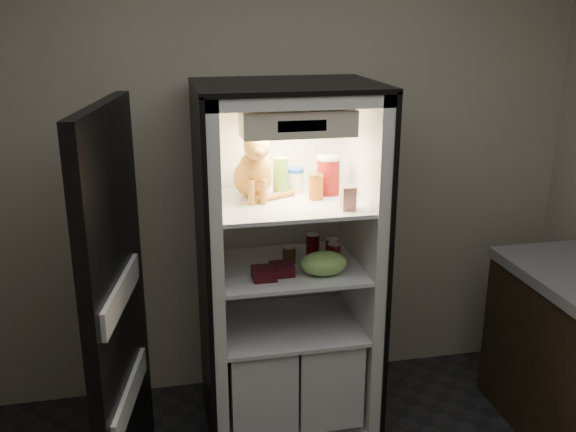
# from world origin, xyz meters

# --- Properties ---
(room_shell) EXTENTS (3.60, 3.60, 3.60)m
(room_shell) POSITION_xyz_m (0.00, 0.00, 1.62)
(room_shell) COLOR white
(room_shell) RESTS_ON floor
(refrigerator) EXTENTS (0.90, 0.72, 1.88)m
(refrigerator) POSITION_xyz_m (0.00, 1.38, 0.79)
(refrigerator) COLOR white
(refrigerator) RESTS_ON floor
(fridge_door) EXTENTS (0.21, 0.87, 1.85)m
(fridge_door) POSITION_xyz_m (-0.85, 0.95, 0.91)
(fridge_door) COLOR black
(fridge_door) RESTS_ON floor
(tabby_cat) EXTENTS (0.31, 0.36, 0.38)m
(tabby_cat) POSITION_xyz_m (-0.16, 1.40, 1.43)
(tabby_cat) COLOR #BA6A17
(tabby_cat) RESTS_ON refrigerator
(parmesan_shaker) EXTENTS (0.08, 0.08, 0.20)m
(parmesan_shaker) POSITION_xyz_m (-0.02, 1.42, 1.39)
(parmesan_shaker) COLOR #25882B
(parmesan_shaker) RESTS_ON refrigerator
(mayo_tub) EXTENTS (0.09, 0.09, 0.13)m
(mayo_tub) POSITION_xyz_m (0.07, 1.48, 1.35)
(mayo_tub) COLOR white
(mayo_tub) RESTS_ON refrigerator
(salsa_jar) EXTENTS (0.07, 0.07, 0.13)m
(salsa_jar) POSITION_xyz_m (0.14, 1.32, 1.36)
(salsa_jar) COLOR maroon
(salsa_jar) RESTS_ON refrigerator
(pepper_jar) EXTENTS (0.12, 0.12, 0.20)m
(pepper_jar) POSITION_xyz_m (0.23, 1.41, 1.39)
(pepper_jar) COLOR #A41815
(pepper_jar) RESTS_ON refrigerator
(cream_carton) EXTENTS (0.07, 0.07, 0.11)m
(cream_carton) POSITION_xyz_m (0.25, 1.12, 1.35)
(cream_carton) COLOR beige
(cream_carton) RESTS_ON refrigerator
(soda_can_a) EXTENTS (0.07, 0.07, 0.13)m
(soda_can_a) POSITION_xyz_m (0.15, 1.41, 1.01)
(soda_can_a) COLOR black
(soda_can_a) RESTS_ON refrigerator
(soda_can_b) EXTENTS (0.07, 0.07, 0.12)m
(soda_can_b) POSITION_xyz_m (0.24, 1.34, 1.00)
(soda_can_b) COLOR black
(soda_can_b) RESTS_ON refrigerator
(soda_can_c) EXTENTS (0.07, 0.07, 0.12)m
(soda_can_c) POSITION_xyz_m (0.23, 1.26, 1.00)
(soda_can_c) COLOR black
(soda_can_c) RESTS_ON refrigerator
(condiment_jar) EXTENTS (0.07, 0.07, 0.10)m
(condiment_jar) POSITION_xyz_m (0.01, 1.36, 0.99)
(condiment_jar) COLOR #503016
(condiment_jar) RESTS_ON refrigerator
(grape_bag) EXTENTS (0.24, 0.17, 0.12)m
(grape_bag) POSITION_xyz_m (0.15, 1.17, 1.00)
(grape_bag) COLOR #8ACE60
(grape_bag) RESTS_ON refrigerator
(berry_box_left) EXTENTS (0.12, 0.12, 0.06)m
(berry_box_left) POSITION_xyz_m (-0.15, 1.17, 0.97)
(berry_box_left) COLOR #4B0C12
(berry_box_left) RESTS_ON refrigerator
(berry_box_right) EXTENTS (0.11, 0.11, 0.06)m
(berry_box_right) POSITION_xyz_m (-0.06, 1.21, 0.97)
(berry_box_right) COLOR #4B0C12
(berry_box_right) RESTS_ON refrigerator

